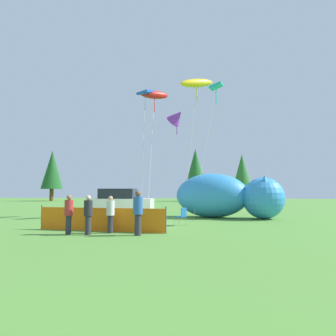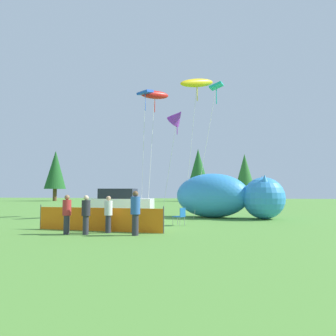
% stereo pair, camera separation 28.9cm
% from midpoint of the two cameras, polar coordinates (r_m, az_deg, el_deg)
% --- Properties ---
extents(ground_plane, '(120.00, 120.00, 0.00)m').
position_cam_midpoint_polar(ground_plane, '(18.21, -5.94, -9.75)').
color(ground_plane, '#548C38').
extents(parked_car, '(4.22, 2.08, 1.97)m').
position_cam_midpoint_polar(parked_car, '(21.82, -8.67, -6.23)').
color(parked_car, white).
rests_on(parked_car, ground).
extents(folding_chair, '(0.70, 0.70, 0.94)m').
position_cam_midpoint_polar(folding_chair, '(17.42, 1.89, -8.19)').
color(folding_chair, '#1959A5').
rests_on(folding_chair, ground).
extents(inflatable_cat, '(7.49, 4.09, 3.01)m').
position_cam_midpoint_polar(inflatable_cat, '(22.56, 9.60, -5.05)').
color(inflatable_cat, '#338CD8').
rests_on(inflatable_cat, ground).
extents(safety_fence, '(6.22, 0.71, 1.16)m').
position_cam_midpoint_polar(safety_fence, '(15.44, -12.22, -8.75)').
color(safety_fence, orange).
rests_on(safety_fence, ground).
extents(spectator_in_grey_shirt, '(0.36, 0.36, 1.65)m').
position_cam_midpoint_polar(spectator_in_grey_shirt, '(14.28, -14.31, -7.63)').
color(spectator_in_grey_shirt, '#2D2D38').
rests_on(spectator_in_grey_shirt, ground).
extents(spectator_in_yellow_shirt, '(0.35, 0.35, 1.61)m').
position_cam_midpoint_polar(spectator_in_yellow_shirt, '(14.66, -10.56, -7.67)').
color(spectator_in_yellow_shirt, '#2D2D38').
rests_on(spectator_in_yellow_shirt, ground).
extents(spectator_in_black_shirt, '(0.40, 0.40, 1.83)m').
position_cam_midpoint_polar(spectator_in_black_shirt, '(13.69, -5.87, -7.48)').
color(spectator_in_black_shirt, '#2D2D38').
rests_on(spectator_in_black_shirt, ground).
extents(spectator_in_red_shirt, '(0.36, 0.36, 1.66)m').
position_cam_midpoint_polar(spectator_in_red_shirt, '(14.64, -17.44, -7.44)').
color(spectator_in_red_shirt, '#2D2D38').
rests_on(spectator_in_red_shirt, ground).
extents(kite_red_lizard, '(2.20, 3.93, 9.32)m').
position_cam_midpoint_polar(kite_red_lizard, '(24.64, -2.74, 12.56)').
color(kite_red_lizard, silver).
rests_on(kite_red_lizard, ground).
extents(kite_yellow_hero, '(2.64, 2.62, 10.10)m').
position_cam_midpoint_polar(kite_yellow_hero, '(23.98, 4.69, 14.47)').
color(kite_yellow_hero, silver).
rests_on(kite_yellow_hero, ground).
extents(kite_purple_delta, '(2.47, 3.34, 7.93)m').
position_cam_midpoint_polar(kite_purple_delta, '(23.98, 1.20, 8.88)').
color(kite_purple_delta, silver).
rests_on(kite_purple_delta, ground).
extents(kite_teal_diamond, '(2.11, 1.83, 9.54)m').
position_cam_midpoint_polar(kite_teal_diamond, '(24.23, 7.95, 13.48)').
color(kite_teal_diamond, silver).
rests_on(kite_teal_diamond, ground).
extents(kite_blue_box, '(1.16, 1.27, 9.01)m').
position_cam_midpoint_polar(kite_blue_box, '(23.75, -4.39, 12.58)').
color(kite_blue_box, silver).
rests_on(kite_blue_box, ground).
extents(horizon_tree_east, '(3.78, 3.78, 9.02)m').
position_cam_midpoint_polar(horizon_tree_east, '(62.04, -19.66, -0.31)').
color(horizon_tree_east, brown).
rests_on(horizon_tree_east, ground).
extents(horizon_tree_west, '(3.08, 3.08, 7.35)m').
position_cam_midpoint_polar(horizon_tree_west, '(50.39, 12.62, -0.82)').
color(horizon_tree_west, brown).
rests_on(horizon_tree_west, ground).
extents(horizon_tree_mid, '(3.85, 3.85, 9.19)m').
position_cam_midpoint_polar(horizon_tree_mid, '(57.59, 4.66, -0.15)').
color(horizon_tree_mid, brown).
rests_on(horizon_tree_mid, ground).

